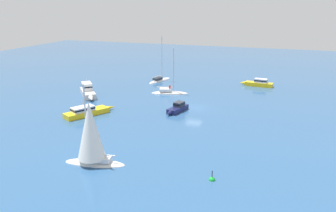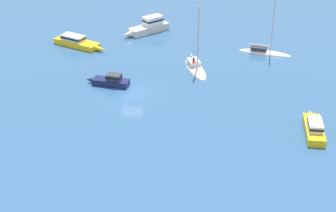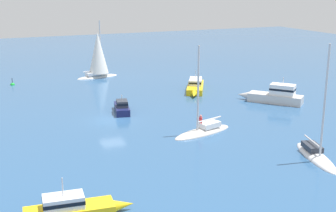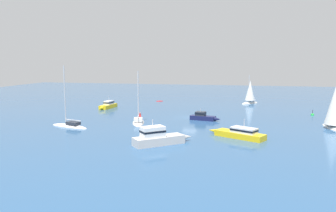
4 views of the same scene
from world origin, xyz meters
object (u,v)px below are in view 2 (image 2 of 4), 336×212
Objects in this scene: powerboat at (110,81)px; yacht at (264,52)px; sailboat at (195,68)px; cabin_cruiser_1 at (77,42)px; launch at (314,127)px; cabin_cruiser at (148,27)px.

powerboat is 0.55× the size of yacht.
cabin_cruiser_1 is at bearing -130.19° from sailboat.
yacht reaches higher than cabin_cruiser_1.
yacht is 1.11× the size of sailboat.
launch is 35.84m from cabin_cruiser_1.
yacht is at bearing 104.27° from sailboat.
cabin_cruiser reaches higher than launch.
cabin_cruiser_1 is at bearing -167.35° from yacht.
powerboat is 22.19m from yacht.
sailboat is at bearing 43.32° from launch.
launch is 0.76× the size of sailboat.
launch is (21.78, -10.11, 0.06)m from powerboat.
cabin_cruiser is 11.23m from cabin_cruiser_1.
sailboat reaches higher than cabin_cruiser.
sailboat reaches higher than launch.
sailboat reaches higher than cabin_cruiser_1.
yacht reaches higher than powerboat.
cabin_cruiser is (-18.44, 28.22, 0.26)m from launch.
yacht is 25.88m from cabin_cruiser_1.
cabin_cruiser is 0.78× the size of sailboat.
powerboat is 0.61× the size of sailboat.
yacht reaches higher than sailboat.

